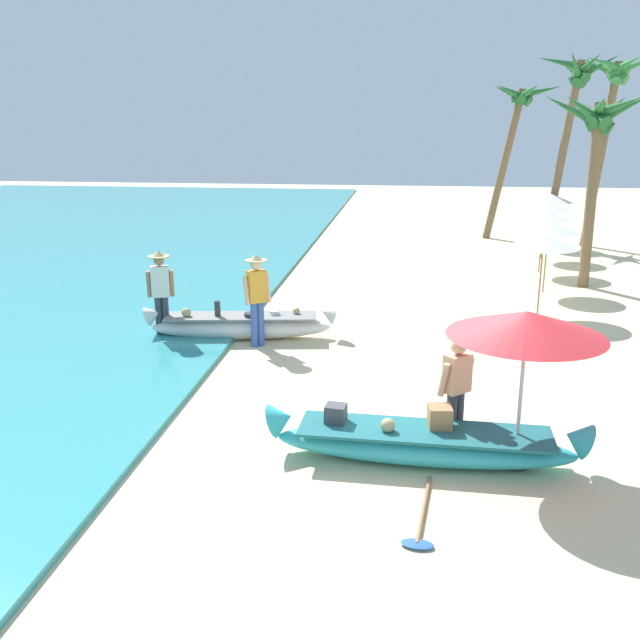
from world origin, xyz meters
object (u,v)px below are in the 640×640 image
person_vendor_assistant (161,288)px  palm_tree_mid_cluster (575,91)px  palm_tree_leaning_seaward (612,97)px  person_tourist_customer (456,386)px  palm_tree_tall_inland (597,128)px  palm_tree_far_behind (518,114)px  boat_cyan_foreground (423,443)px  person_vendor_hatted (257,293)px  patio_umbrella_large (527,325)px  boat_white_midground (241,326)px  paddle (422,520)px

person_vendor_assistant → palm_tree_mid_cluster: 17.04m
person_vendor_assistant → palm_tree_leaning_seaward: palm_tree_leaning_seaward is taller
person_tourist_customer → palm_tree_tall_inland: size_ratio=0.31×
person_tourist_customer → palm_tree_leaning_seaward: bearing=70.8°
palm_tree_far_behind → boat_cyan_foreground: bearing=-100.4°
person_tourist_customer → palm_tree_leaning_seaward: palm_tree_leaning_seaward is taller
palm_tree_tall_inland → person_vendor_hatted: bearing=-140.6°
patio_umbrella_large → palm_tree_far_behind: (2.28, 18.88, 2.66)m
boat_cyan_foreground → patio_umbrella_large: (1.21, 0.04, 1.67)m
patio_umbrella_large → person_vendor_hatted: bearing=134.0°
boat_white_midground → palm_tree_mid_cluster: bearing=54.9°
boat_cyan_foreground → person_vendor_hatted: bearing=124.9°
person_vendor_assistant → patio_umbrella_large: size_ratio=0.88×
palm_tree_far_behind → paddle: (-3.51, -20.43, -4.57)m
boat_cyan_foreground → person_vendor_hatted: 5.70m
boat_cyan_foreground → palm_tree_mid_cluster: palm_tree_mid_cluster is taller
palm_tree_mid_cluster → palm_tree_far_behind: bearing=143.0°
patio_umbrella_large → palm_tree_leaning_seaward: 18.60m
boat_cyan_foreground → palm_tree_far_behind: 19.72m
boat_cyan_foreground → palm_tree_mid_cluster: bearing=73.7°
patio_umbrella_large → paddle: 2.75m
person_vendor_assistant → palm_tree_leaning_seaward: size_ratio=0.28×
person_tourist_customer → palm_tree_mid_cluster: palm_tree_mid_cluster is taller
person_tourist_customer → person_vendor_assistant: bearing=142.7°
palm_tree_tall_inland → palm_tree_far_behind: bearing=96.6°
boat_white_midground → person_vendor_assistant: person_vendor_assistant is taller
palm_tree_leaning_seaward → palm_tree_far_behind: (-2.91, 1.30, -0.54)m
boat_white_midground → person_vendor_assistant: (-1.62, -0.18, 0.80)m
patio_umbrella_large → palm_tree_tall_inland: 11.56m
person_tourist_customer → palm_tree_mid_cluster: 18.32m
palm_tree_mid_cluster → boat_white_midground: bearing=-125.1°
boat_cyan_foreground → boat_white_midground: bearing=125.9°
boat_cyan_foreground → palm_tree_far_behind: size_ratio=0.74×
boat_cyan_foreground → patio_umbrella_large: bearing=1.7°
person_vendor_assistant → patio_umbrella_large: (6.51, -4.85, 0.86)m
patio_umbrella_large → palm_tree_far_behind: size_ratio=0.37×
boat_cyan_foreground → person_tourist_customer: bearing=50.0°
palm_tree_mid_cluster → paddle: 20.54m
palm_tree_tall_inland → boat_cyan_foreground: bearing=-112.0°
boat_cyan_foreground → palm_tree_tall_inland: 12.41m
boat_white_midground → palm_tree_tall_inland: 10.72m
person_vendor_assistant → palm_tree_tall_inland: 11.85m
person_vendor_hatted → palm_tree_mid_cluster: (8.39, 13.02, 4.23)m
person_tourist_customer → patio_umbrella_large: patio_umbrella_large is taller
boat_cyan_foreground → palm_tree_leaning_seaward: size_ratio=0.65×
person_tourist_customer → palm_tree_far_behind: 19.02m
person_vendor_assistant → paddle: size_ratio=1.15×
person_vendor_hatted → paddle: (3.20, -6.14, -1.06)m
palm_tree_mid_cluster → paddle: bearing=-105.2°
person_tourist_customer → palm_tree_tall_inland: 11.61m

